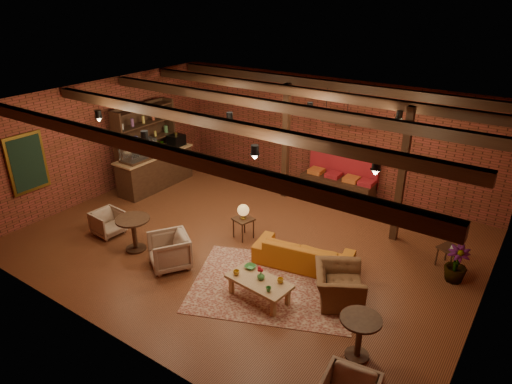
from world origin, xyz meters
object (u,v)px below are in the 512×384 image
Objects in this scene: armchair_right at (339,280)px; round_table_right at (360,331)px; side_table_book at (450,249)px; armchair_b at (169,250)px; coffee_table at (259,282)px; sofa at (303,253)px; round_table_left at (134,229)px; plant_tall at (464,230)px; armchair_a at (108,222)px; side_table_lamp at (243,213)px.

armchair_right is 1.47m from round_table_right.
armchair_b is at bearing -145.64° from side_table_book.
armchair_b is (-2.19, -0.16, 0.03)m from coffee_table.
sofa is at bearing 30.30° from armchair_right.
side_table_book is 0.70× the size of round_table_right.
sofa is at bearing 24.68° from round_table_left.
plant_tall reaches higher than armchair_right.
coffee_table reaches higher than side_table_book.
sofa is 2.73m from round_table_right.
plant_tall is at bearing 75.57° from round_table_right.
armchair_right is at bearing -131.37° from plant_tall.
round_table_left is 1.14m from armchair_b.
armchair_b is at bearing -90.32° from armchair_a.
sofa is 2.55× the size of armchair_b.
plant_tall is at bearing -63.17° from side_table_book.
coffee_table is 4.20m from side_table_book.
armchair_b is (1.13, -0.04, -0.13)m from round_table_left.
sofa is at bearing 137.94° from round_table_right.
armchair_a is 0.86× the size of round_table_right.
plant_tall reaches higher than side_table_lamp.
armchair_a is at bearing 176.90° from round_table_right.
side_table_book is 0.23× the size of plant_tall.
round_table_right is (6.57, -0.36, 0.18)m from armchair_a.
armchair_b is at bearing -107.54° from side_table_lamp.
coffee_table is (-0.14, -1.48, 0.08)m from sofa.
armchair_a is at bearing -155.87° from side_table_book.
coffee_table is at bearing -46.87° from side_table_lamp.
round_table_left reaches higher than side_table_book.
side_table_lamp is 3.02m from armchair_right.
plant_tall is (0.24, -0.47, 0.76)m from side_table_book.
plant_tall is at bearing 24.39° from round_table_left.
plant_tall is at bearing -166.70° from sofa.
round_table_left is at bearing -155.61° from plant_tall.
armchair_right is at bearing 139.05° from sofa.
coffee_table is 4.11m from plant_tall.
plant_tall is at bearing 63.08° from armchair_b.
side_table_lamp is 0.85× the size of armchair_right.
side_table_lamp is 1.31× the size of armchair_a.
armchair_b is (-0.59, -1.87, -0.26)m from side_table_lamp.
round_table_left is at bearing -178.05° from coffee_table.
armchair_b is 0.34× the size of plant_tall.
coffee_table is at bearing 1.95° from round_table_left.
side_table_book is at bearing 19.04° from side_table_lamp.
side_table_lamp reaches higher than armchair_a.
round_table_left is at bearing -133.31° from side_table_lamp.
armchair_b is at bearing -175.92° from coffee_table.
armchair_b is 1.51× the size of side_table_book.
side_table_lamp is 1.98m from armchair_b.
round_table_right is at bearing -104.43° from plant_tall.
armchair_a is at bearing 7.17° from sofa.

